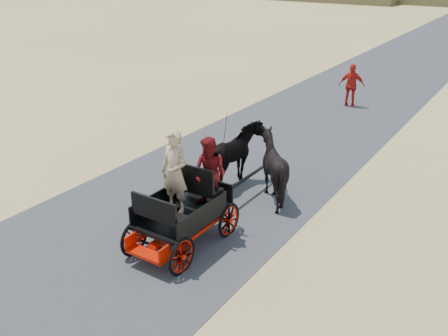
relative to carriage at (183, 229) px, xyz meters
The scene contains 8 objects.
ground 2.49m from the carriage, 117.79° to the right, with size 140.00×140.00×0.00m, color tan.
road 2.49m from the carriage, 117.79° to the right, with size 6.00×140.00×0.01m, color #38383A.
carriage is the anchor object (origin of this frame).
horse_left 3.09m from the carriage, 100.39° to the left, with size 0.91×2.01×1.70m, color black.
horse_right 3.09m from the carriage, 79.61° to the left, with size 1.37×1.54×1.70m, color black.
driver_man 1.28m from the carriage, 165.96° to the left, with size 0.66×0.43×1.80m, color tan.
passenger_woman 1.33m from the carriage, 63.43° to the left, with size 0.77×0.60×1.58m, color #660C0F.
pedestrian 12.14m from the carriage, 93.36° to the left, with size 1.01×0.42×1.73m, color red.
Camera 1 is at (6.94, -5.08, 5.78)m, focal length 40.00 mm.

